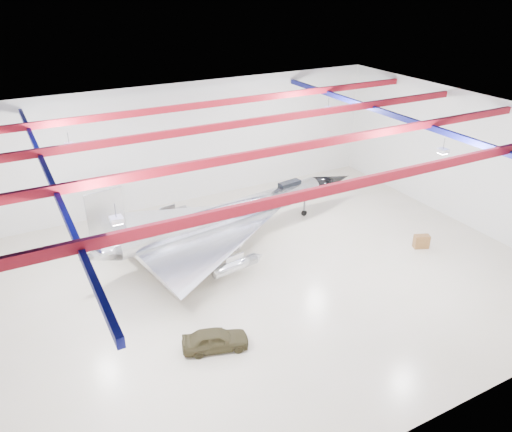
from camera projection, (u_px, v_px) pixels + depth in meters
floor at (253, 279)px, 35.34m from camera, size 40.00×40.00×0.00m
wall_back at (175, 145)px, 44.77m from camera, size 40.00×0.00×40.00m
wall_right at (466, 160)px, 41.35m from camera, size 0.00×30.00×30.00m
ceiling at (253, 127)px, 30.47m from camera, size 40.00×40.00×0.00m
ceiling_structure at (253, 138)px, 30.77m from camera, size 39.50×29.50×1.08m
jet_aircraft at (227, 217)px, 39.05m from camera, size 25.28×16.44×6.91m
jeep at (215, 339)px, 28.52m from camera, size 4.09×2.55×1.30m
desk at (421, 241)px, 39.06m from camera, size 1.31×1.00×1.08m
crate_ply at (177, 276)px, 35.29m from camera, size 0.51×0.43×0.33m
toolbox_red at (213, 238)px, 40.36m from camera, size 0.56×0.50×0.33m
engine_drum at (213, 255)px, 37.82m from camera, size 0.51×0.51×0.42m
parts_bin at (216, 224)px, 42.48m from camera, size 0.65×0.59×0.37m
tool_chest at (250, 229)px, 41.73m from camera, size 0.51×0.51×0.37m
oil_barrel at (182, 243)px, 39.60m from camera, size 0.57×0.49×0.35m
spares_box at (222, 218)px, 43.66m from camera, size 0.43×0.43×0.33m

